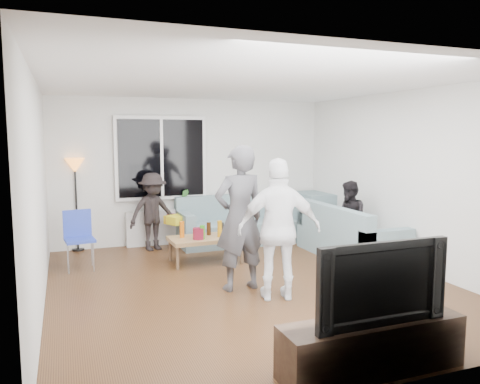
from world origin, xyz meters
name	(u,v)px	position (x,y,z in m)	size (l,w,h in m)	color
floor	(249,285)	(0.00, 0.00, -0.02)	(5.00, 5.50, 0.04)	#56351C
ceiling	(249,81)	(0.00, 0.00, 2.62)	(5.00, 5.50, 0.04)	white
wall_back	(193,171)	(0.00, 2.77, 1.30)	(5.00, 0.04, 2.60)	silver
wall_front	(389,224)	(0.00, -2.77, 1.30)	(5.00, 0.04, 2.60)	silver
wall_left	(36,195)	(-2.52, 0.00, 1.30)	(0.04, 5.50, 2.60)	silver
wall_right	(408,180)	(2.52, 0.00, 1.30)	(0.04, 5.50, 2.60)	silver
window_frame	(161,158)	(-0.60, 2.69, 1.55)	(1.62, 0.06, 1.47)	white
window_glass	(162,158)	(-0.60, 2.65, 1.55)	(1.50, 0.02, 1.35)	black
window_mullion	(162,158)	(-0.60, 2.64, 1.55)	(0.05, 0.03, 1.35)	white
radiator	(163,227)	(-0.60, 2.65, 0.31)	(1.30, 0.12, 0.62)	silver
potted_plant	(184,199)	(-0.23, 2.62, 0.80)	(0.20, 0.16, 0.37)	#356D2B
vase	(151,206)	(-0.82, 2.62, 0.71)	(0.17, 0.17, 0.18)	silver
sofa_back_section	(242,220)	(0.77, 2.27, 0.42)	(2.30, 0.85, 0.85)	slate
sofa_right_section	(350,231)	(2.02, 0.69, 0.42)	(0.85, 2.00, 0.85)	slate
sofa_corner	(320,214)	(2.39, 2.27, 0.42)	(0.85, 0.85, 0.85)	slate
cushion_yellow	(178,219)	(-0.42, 2.25, 0.51)	(0.38, 0.32, 0.14)	yellow
cushion_red	(177,219)	(-0.42, 2.33, 0.51)	(0.36, 0.30, 0.13)	maroon
coffee_table	(206,250)	(-0.23, 1.22, 0.20)	(1.10, 0.60, 0.40)	#926E47
pitcher	(198,234)	(-0.38, 1.10, 0.49)	(0.17, 0.17, 0.17)	maroon
side_chair	(80,241)	(-2.05, 1.49, 0.43)	(0.40, 0.40, 0.86)	#283DAF
floor_lamp	(76,205)	(-2.05, 2.71, 0.78)	(0.32, 0.32, 1.56)	orange
player_left	(240,218)	(-0.19, -0.14, 0.91)	(0.67, 0.44, 1.83)	#444448
player_right	(279,229)	(0.13, -0.64, 0.84)	(0.99, 0.41, 1.69)	white
spectator_right	(349,219)	(2.02, 0.73, 0.61)	(0.60, 0.47, 1.23)	black
spectator_back	(153,212)	(-0.84, 2.30, 0.66)	(0.85, 0.49, 1.32)	black
tv_console	(372,346)	(0.09, -2.50, 0.22)	(1.60, 0.40, 0.44)	#36281B
television	(374,280)	(0.09, -2.50, 0.78)	(1.19, 0.16, 0.68)	black
bottle_c	(209,229)	(-0.15, 1.33, 0.50)	(0.07, 0.07, 0.20)	#341C0B
bottle_a	(182,229)	(-0.58, 1.31, 0.52)	(0.07, 0.07, 0.25)	#DA630C
bottle_b	(202,232)	(-0.32, 1.09, 0.50)	(0.08, 0.08, 0.21)	green
bottle_d	(220,229)	(-0.02, 1.15, 0.52)	(0.07, 0.07, 0.25)	orange
bottle_e	(222,228)	(0.07, 1.34, 0.49)	(0.07, 0.07, 0.18)	black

